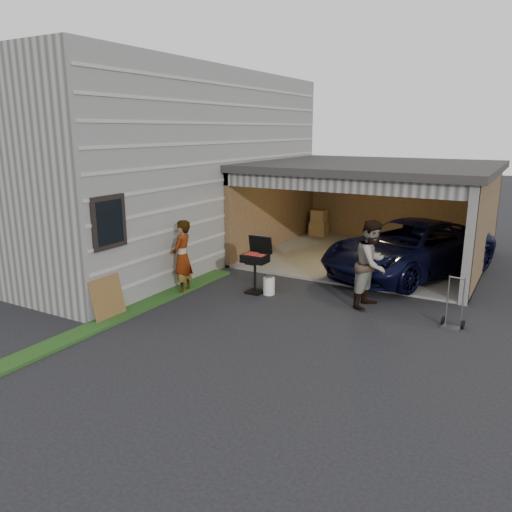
{
  "coord_description": "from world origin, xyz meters",
  "views": [
    {
      "loc": [
        5.14,
        -8.02,
        3.84
      ],
      "look_at": [
        -0.12,
        1.16,
        1.15
      ],
      "focal_mm": 35.0,
      "sensor_mm": 36.0,
      "label": 1
    }
  ],
  "objects_px": {
    "minivan": "(409,250)",
    "hand_truck": "(453,318)",
    "bbq_grill": "(256,260)",
    "woman": "(182,257)",
    "man": "(372,264)",
    "plywood_panel": "(108,298)",
    "propane_tank": "(269,286)"
  },
  "relations": [
    {
      "from": "woman",
      "to": "man",
      "type": "bearing_deg",
      "value": 95.2
    },
    {
      "from": "plywood_panel",
      "to": "woman",
      "type": "bearing_deg",
      "value": 81.98
    },
    {
      "from": "bbq_grill",
      "to": "hand_truck",
      "type": "height_order",
      "value": "bbq_grill"
    },
    {
      "from": "woman",
      "to": "propane_tank",
      "type": "bearing_deg",
      "value": 104.2
    },
    {
      "from": "man",
      "to": "plywood_panel",
      "type": "bearing_deg",
      "value": 135.25
    },
    {
      "from": "minivan",
      "to": "propane_tank",
      "type": "relative_size",
      "value": 12.38
    },
    {
      "from": "propane_tank",
      "to": "hand_truck",
      "type": "xyz_separation_m",
      "value": [
        4.16,
        0.01,
        -0.01
      ]
    },
    {
      "from": "propane_tank",
      "to": "hand_truck",
      "type": "bearing_deg",
      "value": 0.1
    },
    {
      "from": "bbq_grill",
      "to": "plywood_panel",
      "type": "distance_m",
      "value": 3.54
    },
    {
      "from": "woman",
      "to": "hand_truck",
      "type": "bearing_deg",
      "value": 86.49
    },
    {
      "from": "man",
      "to": "plywood_panel",
      "type": "height_order",
      "value": "man"
    },
    {
      "from": "bbq_grill",
      "to": "propane_tank",
      "type": "bearing_deg",
      "value": 4.54
    },
    {
      "from": "propane_tank",
      "to": "plywood_panel",
      "type": "relative_size",
      "value": 0.46
    },
    {
      "from": "minivan",
      "to": "hand_truck",
      "type": "relative_size",
      "value": 4.94
    },
    {
      "from": "minivan",
      "to": "plywood_panel",
      "type": "relative_size",
      "value": 5.72
    },
    {
      "from": "woman",
      "to": "propane_tank",
      "type": "xyz_separation_m",
      "value": [
        1.85,
        0.92,
        -0.68
      ]
    },
    {
      "from": "bbq_grill",
      "to": "hand_truck",
      "type": "relative_size",
      "value": 1.3
    },
    {
      "from": "bbq_grill",
      "to": "plywood_panel",
      "type": "bearing_deg",
      "value": -120.74
    },
    {
      "from": "man",
      "to": "plywood_panel",
      "type": "relative_size",
      "value": 2.17
    },
    {
      "from": "man",
      "to": "plywood_panel",
      "type": "xyz_separation_m",
      "value": [
        -4.5,
        -3.46,
        -0.53
      ]
    },
    {
      "from": "propane_tank",
      "to": "plywood_panel",
      "type": "bearing_deg",
      "value": -125.15
    },
    {
      "from": "minivan",
      "to": "woman",
      "type": "distance_m",
      "value": 5.99
    },
    {
      "from": "plywood_panel",
      "to": "man",
      "type": "bearing_deg",
      "value": 37.54
    },
    {
      "from": "minivan",
      "to": "hand_truck",
      "type": "distance_m",
      "value": 3.64
    },
    {
      "from": "plywood_panel",
      "to": "hand_truck",
      "type": "xyz_separation_m",
      "value": [
        6.31,
        3.06,
        -0.24
      ]
    },
    {
      "from": "bbq_grill",
      "to": "plywood_panel",
      "type": "xyz_separation_m",
      "value": [
        -1.8,
        -3.03,
        -0.36
      ]
    },
    {
      "from": "man",
      "to": "propane_tank",
      "type": "xyz_separation_m",
      "value": [
        -2.35,
        -0.4,
        -0.77
      ]
    },
    {
      "from": "woman",
      "to": "hand_truck",
      "type": "relative_size",
      "value": 1.71
    },
    {
      "from": "woman",
      "to": "bbq_grill",
      "type": "relative_size",
      "value": 1.32
    },
    {
      "from": "minivan",
      "to": "plywood_panel",
      "type": "height_order",
      "value": "minivan"
    },
    {
      "from": "minivan",
      "to": "propane_tank",
      "type": "distance_m",
      "value": 4.09
    },
    {
      "from": "bbq_grill",
      "to": "hand_truck",
      "type": "distance_m",
      "value": 4.55
    }
  ]
}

